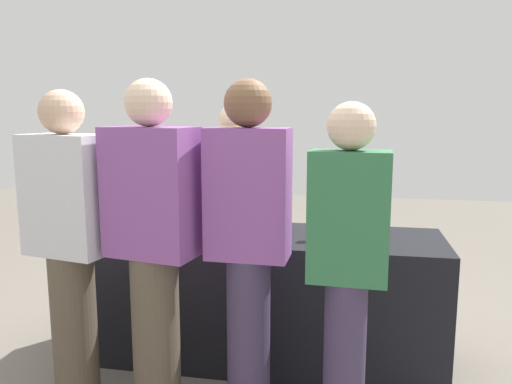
{
  "coord_description": "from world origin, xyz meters",
  "views": [
    {
      "loc": [
        0.54,
        -2.86,
        1.5
      ],
      "look_at": [
        0.0,
        0.0,
        1.03
      ],
      "focal_mm": 35.21,
      "sensor_mm": 36.0,
      "label": 1
    }
  ],
  "objects": [
    {
      "name": "guest_2",
      "position": [
        0.08,
        -0.61,
        0.9
      ],
      "size": [
        0.39,
        0.22,
        1.64
      ],
      "rotation": [
        0.0,
        0.0,
        -0.03
      ],
      "color": "#3F3351",
      "rests_on": "ground_plane"
    },
    {
      "name": "wine_bottle_3",
      "position": [
        0.72,
        0.12,
        0.89
      ],
      "size": [
        0.07,
        0.07,
        0.32
      ],
      "color": "black",
      "rests_on": "tasting_table"
    },
    {
      "name": "wine_glass_4",
      "position": [
        0.35,
        -0.08,
        0.87
      ],
      "size": [
        0.07,
        0.07,
        0.14
      ],
      "color": "silver",
      "rests_on": "tasting_table"
    },
    {
      "name": "guest_1",
      "position": [
        -0.38,
        -0.67,
        0.89
      ],
      "size": [
        0.46,
        0.31,
        1.65
      ],
      "rotation": [
        0.0,
        0.0,
        -0.18
      ],
      "color": "brown",
      "rests_on": "ground_plane"
    },
    {
      "name": "wine_glass_5",
      "position": [
        0.66,
        -0.12,
        0.86
      ],
      "size": [
        0.06,
        0.06,
        0.12
      ],
      "color": "silver",
      "rests_on": "tasting_table"
    },
    {
      "name": "ice_bucket",
      "position": [
        -0.74,
        0.04,
        0.88
      ],
      "size": [
        0.19,
        0.19,
        0.2
      ],
      "primitive_type": "cylinder",
      "color": "silver",
      "rests_on": "tasting_table"
    },
    {
      "name": "ground_plane",
      "position": [
        0.0,
        0.0,
        0.0
      ],
      "size": [
        12.0,
        12.0,
        0.0
      ],
      "primitive_type": "plane",
      "color": "slate"
    },
    {
      "name": "tasting_table",
      "position": [
        0.0,
        0.0,
        0.39
      ],
      "size": [
        2.18,
        0.66,
        0.78
      ],
      "primitive_type": "cube",
      "color": "black",
      "rests_on": "ground_plane"
    },
    {
      "name": "menu_board",
      "position": [
        -0.64,
        0.97,
        0.36
      ],
      "size": [
        0.45,
        0.12,
        0.72
      ],
      "primitive_type": "cube",
      "rotation": [
        0.0,
        0.0,
        0.21
      ],
      "color": "white",
      "rests_on": "ground_plane"
    },
    {
      "name": "guest_0",
      "position": [
        -0.83,
        -0.64,
        0.86
      ],
      "size": [
        0.45,
        0.3,
        1.6
      ],
      "rotation": [
        0.0,
        0.0,
        -0.19
      ],
      "color": "brown",
      "rests_on": "ground_plane"
    },
    {
      "name": "wine_bottle_0",
      "position": [
        -0.22,
        0.17,
        0.9
      ],
      "size": [
        0.07,
        0.07,
        0.33
      ],
      "color": "black",
      "rests_on": "tasting_table"
    },
    {
      "name": "guest_3",
      "position": [
        0.54,
        -0.71,
        0.85
      ],
      "size": [
        0.35,
        0.21,
        1.54
      ],
      "rotation": [
        0.0,
        0.0,
        -0.05
      ],
      "color": "#3F3351",
      "rests_on": "ground_plane"
    },
    {
      "name": "wine_glass_0",
      "position": [
        -0.62,
        -0.15,
        0.87
      ],
      "size": [
        0.07,
        0.07,
        0.13
      ],
      "color": "silver",
      "rests_on": "tasting_table"
    },
    {
      "name": "wine_bottle_1",
      "position": [
        0.12,
        0.12,
        0.9
      ],
      "size": [
        0.07,
        0.07,
        0.32
      ],
      "color": "black",
      "rests_on": "tasting_table"
    },
    {
      "name": "wine_bottle_2",
      "position": [
        0.54,
        0.07,
        0.89
      ],
      "size": [
        0.08,
        0.08,
        0.31
      ],
      "color": "black",
      "rests_on": "tasting_table"
    },
    {
      "name": "server_pouring",
      "position": [
        -0.27,
        0.59,
        0.85
      ],
      "size": [
        0.37,
        0.22,
        1.55
      ],
      "rotation": [
        0.0,
        0.0,
        3.19
      ],
      "color": "brown",
      "rests_on": "ground_plane"
    },
    {
      "name": "wine_glass_2",
      "position": [
        -0.17,
        -0.1,
        0.87
      ],
      "size": [
        0.08,
        0.08,
        0.14
      ],
      "color": "silver",
      "rests_on": "tasting_table"
    },
    {
      "name": "wine_glass_1",
      "position": [
        -0.37,
        -0.08,
        0.88
      ],
      "size": [
        0.07,
        0.07,
        0.14
      ],
      "color": "silver",
      "rests_on": "tasting_table"
    },
    {
      "name": "wine_glass_3",
      "position": [
        0.12,
        -0.09,
        0.87
      ],
      "size": [
        0.07,
        0.07,
        0.14
      ],
      "color": "silver",
      "rests_on": "tasting_table"
    }
  ]
}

